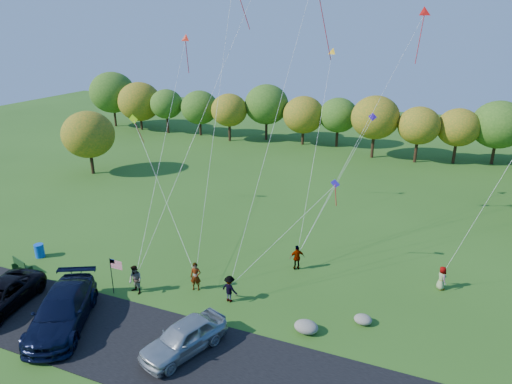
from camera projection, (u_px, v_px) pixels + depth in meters
ground at (178, 303)px, 27.30m from camera, size 140.00×140.00×0.00m
asphalt_lane at (138, 343)px, 23.82m from camera, size 44.00×6.00×0.06m
treeline at (326, 115)px, 57.38m from camera, size 77.13×27.82×8.59m
minivan_navy at (62, 311)px, 24.85m from camera, size 5.30×7.03×1.90m
minivan_silver at (184, 337)px, 22.95m from camera, size 3.46×5.14×1.63m
flyer_a at (196, 277)px, 28.34m from camera, size 0.78×0.62×1.86m
flyer_b at (135, 280)px, 27.97m from camera, size 1.07×0.94×1.86m
flyer_c at (230, 289)px, 27.19m from camera, size 1.19×0.83×1.69m
flyer_d at (297, 257)px, 30.74m from camera, size 1.10×0.93×1.77m
flyer_e at (442, 278)px, 28.47m from camera, size 0.79×0.90×1.55m
park_bench at (20, 264)px, 30.66m from camera, size 1.60×0.68×0.90m
trash_barrel at (39, 251)px, 32.51m from camera, size 0.65×0.65×0.98m
flag_assembly at (114, 268)px, 27.55m from camera, size 0.90×0.58×2.43m
boulder_near at (306, 327)px, 24.61m from camera, size 1.32×1.04×0.66m
boulder_far at (363, 319)px, 25.34m from camera, size 1.00×0.83×0.52m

